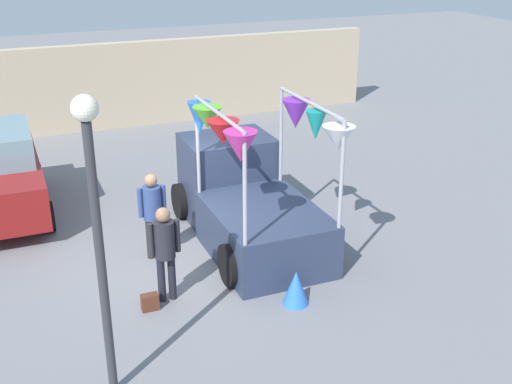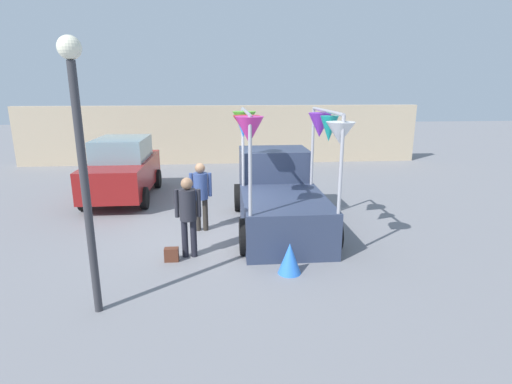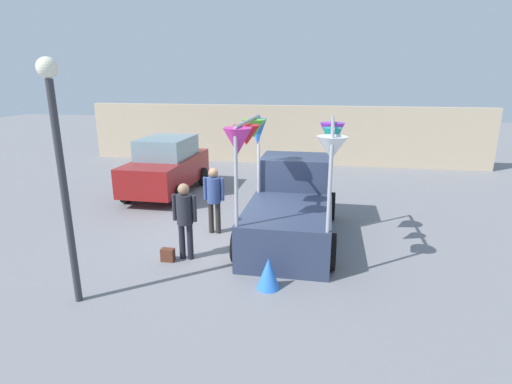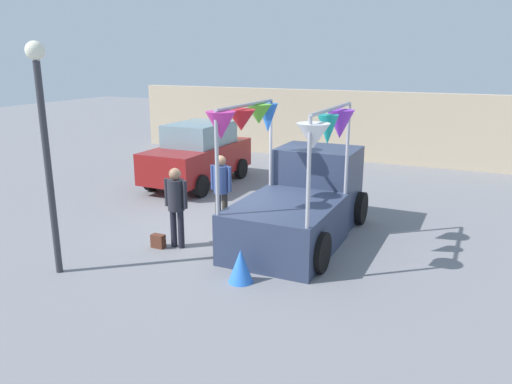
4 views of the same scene
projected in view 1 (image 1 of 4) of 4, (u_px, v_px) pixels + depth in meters
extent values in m
plane|color=slate|center=(188.00, 259.00, 12.09)|extent=(60.00, 60.00, 0.00)
cube|color=#2D3851|center=(265.00, 233.00, 11.99)|extent=(1.90, 2.60, 1.00)
cube|color=#2D3851|center=(228.00, 178.00, 13.55)|extent=(1.80, 1.40, 1.80)
cube|color=#8CB2C6|center=(227.00, 157.00, 13.38)|extent=(1.76, 1.37, 0.60)
cylinder|color=black|center=(181.00, 201.00, 13.71)|extent=(0.22, 0.76, 0.76)
cylinder|color=black|center=(262.00, 188.00, 14.38)|extent=(0.22, 0.76, 0.76)
cylinder|color=black|center=(230.00, 265.00, 11.11)|extent=(0.22, 0.76, 0.76)
cylinder|color=black|center=(327.00, 246.00, 11.78)|extent=(0.22, 0.76, 0.76)
cylinder|color=#A5A5AD|center=(198.00, 146.00, 12.17)|extent=(0.07, 0.07, 1.91)
cylinder|color=#A5A5AD|center=(281.00, 135.00, 12.79)|extent=(0.07, 0.07, 1.91)
cylinder|color=#A5A5AD|center=(245.00, 191.00, 10.09)|extent=(0.07, 0.07, 1.91)
cylinder|color=#A5A5AD|center=(342.00, 176.00, 10.70)|extent=(0.07, 0.07, 1.91)
cylinder|color=#A5A5AD|center=(218.00, 113.00, 10.77)|extent=(0.07, 2.44, 0.07)
cylinder|color=#A5A5AD|center=(310.00, 103.00, 11.38)|extent=(0.07, 2.44, 0.07)
cone|color=#D83399|center=(241.00, 147.00, 9.98)|extent=(0.70, 0.70, 0.50)
cone|color=white|center=(338.00, 138.00, 10.62)|extent=(0.62, 0.62, 0.42)
cone|color=red|center=(223.00, 132.00, 10.67)|extent=(0.61, 0.61, 0.41)
cone|color=teal|center=(316.00, 125.00, 11.31)|extent=(0.48, 0.48, 0.53)
cone|color=#66CC33|center=(207.00, 118.00, 11.35)|extent=(0.75, 0.75, 0.41)
cone|color=purple|center=(296.00, 114.00, 12.01)|extent=(0.63, 0.63, 0.55)
cone|color=blue|center=(200.00, 118.00, 11.81)|extent=(0.55, 0.55, 0.61)
cylinder|color=black|center=(38.00, 176.00, 15.24)|extent=(0.18, 0.64, 0.64)
cylinder|color=black|center=(49.00, 217.00, 13.10)|extent=(0.18, 0.64, 0.64)
cylinder|color=black|center=(161.00, 279.00, 10.61)|extent=(0.13, 0.13, 0.80)
cylinder|color=black|center=(172.00, 277.00, 10.67)|extent=(0.13, 0.13, 0.80)
cylinder|color=#26262D|center=(164.00, 240.00, 10.36)|extent=(0.34, 0.34, 0.64)
sphere|color=#997051|center=(163.00, 215.00, 10.20)|extent=(0.24, 0.24, 0.24)
cylinder|color=#26262D|center=(151.00, 240.00, 10.27)|extent=(0.09, 0.09, 0.57)
cylinder|color=#26262D|center=(177.00, 235.00, 10.43)|extent=(0.09, 0.09, 0.57)
cylinder|color=#2D2823|center=(150.00, 239.00, 12.00)|extent=(0.13, 0.13, 0.80)
cylinder|color=#2D2823|center=(159.00, 237.00, 12.06)|extent=(0.13, 0.13, 0.80)
cylinder|color=#33477F|center=(152.00, 203.00, 11.76)|extent=(0.34, 0.34, 0.63)
sphere|color=#997051|center=(151.00, 181.00, 11.59)|extent=(0.24, 0.24, 0.24)
cylinder|color=#33477F|center=(140.00, 203.00, 11.67)|extent=(0.09, 0.09, 0.57)
cylinder|color=#33477F|center=(164.00, 199.00, 11.83)|extent=(0.09, 0.09, 0.57)
cube|color=#592D1E|center=(150.00, 302.00, 10.44)|extent=(0.28, 0.16, 0.28)
cylinder|color=#333338|center=(101.00, 268.00, 7.94)|extent=(0.12, 0.12, 3.76)
sphere|color=#F2EDCC|center=(85.00, 108.00, 7.16)|extent=(0.32, 0.32, 0.32)
cube|color=tan|center=(98.00, 87.00, 19.49)|extent=(18.00, 0.36, 2.60)
cone|color=blue|center=(296.00, 288.00, 10.56)|extent=(0.58, 0.58, 0.60)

